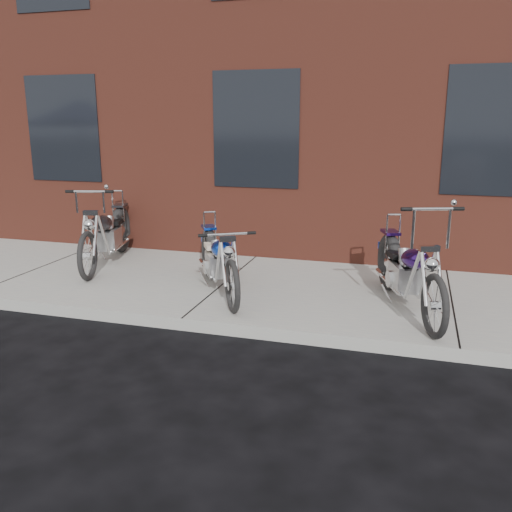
% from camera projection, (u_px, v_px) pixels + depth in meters
% --- Properties ---
extents(ground, '(120.00, 120.00, 0.00)m').
position_uv_depth(ground, '(182.00, 331.00, 6.22)').
color(ground, black).
rests_on(ground, ground).
extents(sidewalk, '(22.00, 3.00, 0.15)m').
position_uv_depth(sidewalk, '(226.00, 287.00, 7.60)').
color(sidewalk, gray).
rests_on(sidewalk, ground).
extents(building_brick, '(22.00, 10.00, 8.00)m').
position_uv_depth(building_brick, '(316.00, 48.00, 12.68)').
color(building_brick, brown).
rests_on(building_brick, ground).
extents(chopper_purple, '(0.92, 2.27, 1.33)m').
position_uv_depth(chopper_purple, '(408.00, 274.00, 6.41)').
color(chopper_purple, black).
rests_on(chopper_purple, sidewalk).
extents(chopper_blue, '(1.23, 1.95, 0.96)m').
position_uv_depth(chopper_blue, '(219.00, 262.00, 7.07)').
color(chopper_blue, black).
rests_on(chopper_blue, sidewalk).
extents(chopper_third, '(0.82, 2.40, 1.24)m').
position_uv_depth(chopper_third, '(107.00, 236.00, 8.45)').
color(chopper_third, black).
rests_on(chopper_third, sidewalk).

